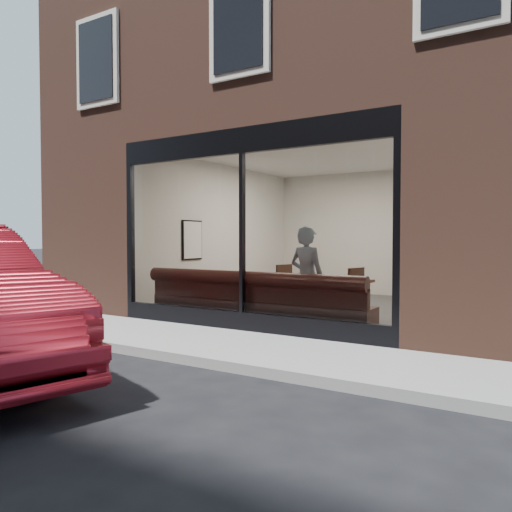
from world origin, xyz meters
The scene contains 21 objects.
ground centered at (0.00, 0.00, 0.00)m, with size 120.00×120.00×0.00m, color black.
sidewalk_near centered at (0.00, 1.00, 0.01)m, with size 40.00×2.00×0.01m, color gray.
kerb_near centered at (0.00, -0.05, 0.06)m, with size 40.00×0.10×0.12m, color gray.
host_building_pier_left centered at (-3.75, 8.00, 1.60)m, with size 2.50×12.00×3.20m, color brown.
host_building_backfill centered at (0.00, 11.00, 1.60)m, with size 5.00×6.00×3.20m, color brown.
cafe_floor centered at (0.00, 5.00, 0.02)m, with size 6.00×6.00×0.00m, color #2D2D30.
cafe_ceiling centered at (0.00, 5.00, 3.19)m, with size 6.00×6.00×0.00m, color white.
cafe_wall_back centered at (0.00, 7.99, 1.60)m, with size 5.00×5.00×0.00m, color silver.
cafe_wall_left centered at (-2.49, 5.00, 1.60)m, with size 6.00×6.00×0.00m, color silver.
cafe_wall_right centered at (2.49, 5.00, 1.60)m, with size 6.00×6.00×0.00m, color silver.
storefront_kick centered at (0.00, 2.05, 0.15)m, with size 5.00×0.10×0.30m, color black.
storefront_header centered at (0.00, 2.05, 3.00)m, with size 5.00×0.10×0.40m, color black.
storefront_mullion centered at (0.00, 2.05, 1.55)m, with size 0.06×0.10×2.50m, color black.
storefront_glass centered at (0.00, 2.02, 1.55)m, with size 4.80×4.80×0.00m, color white.
banquette centered at (0.00, 2.45, 0.23)m, with size 4.00×0.55×0.45m, color black.
person centered at (0.82, 2.68, 0.83)m, with size 0.61×0.40×1.66m, color #92ADBE.
cafe_table_left centered at (-1.39, 3.65, 0.74)m, with size 0.64×0.64×0.04m, color #311E13.
cafe_table_right centered at (1.23, 3.45, 0.74)m, with size 0.68×0.68×0.04m, color #311E13.
cafe_chair_left centered at (-0.57, 4.22, 0.24)m, with size 0.41×0.41×0.04m, color #311E13.
cafe_chair_right centered at (1.03, 3.90, 0.24)m, with size 0.43×0.43×0.04m, color #311E13.
wall_poster centered at (-2.45, 3.84, 1.43)m, with size 0.02×0.59×0.79m, color white.
Camera 1 is at (4.33, -4.52, 1.46)m, focal length 35.00 mm.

